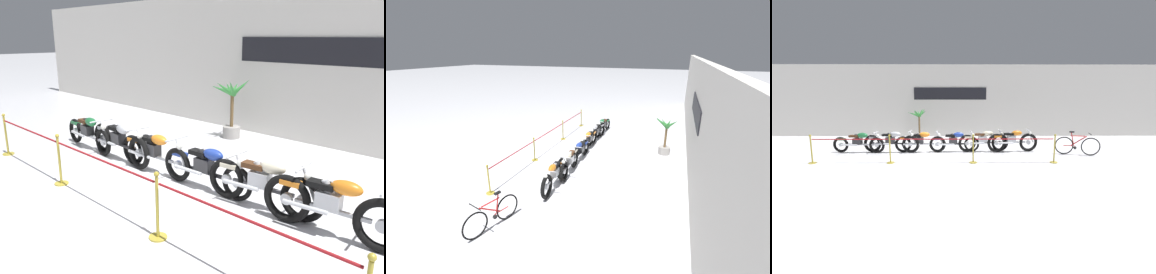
# 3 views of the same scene
# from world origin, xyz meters

# --- Properties ---
(ground_plane) EXTENTS (120.00, 120.00, 0.00)m
(ground_plane) POSITION_xyz_m (0.00, 0.00, 0.00)
(ground_plane) COLOR silver
(back_wall) EXTENTS (28.00, 0.29, 4.20)m
(back_wall) POSITION_xyz_m (0.00, 5.12, 2.10)
(back_wall) COLOR silver
(back_wall) RESTS_ON ground
(motorcycle_green_0) EXTENTS (2.27, 0.62, 0.92)m
(motorcycle_green_0) POSITION_xyz_m (-3.32, 0.50, 0.45)
(motorcycle_green_0) COLOR black
(motorcycle_green_0) RESTS_ON ground
(motorcycle_silver_1) EXTENTS (2.44, 0.62, 0.96)m
(motorcycle_silver_1) POSITION_xyz_m (-1.92, 0.51, 0.47)
(motorcycle_silver_1) COLOR black
(motorcycle_silver_1) RESTS_ON ground
(motorcycle_orange_2) EXTENTS (2.19, 0.62, 0.93)m
(motorcycle_orange_2) POSITION_xyz_m (-0.69, 0.55, 0.46)
(motorcycle_orange_2) COLOR black
(motorcycle_orange_2) RESTS_ON ground
(motorcycle_blue_3) EXTENTS (2.17, 0.62, 0.91)m
(motorcycle_blue_3) POSITION_xyz_m (0.77, 0.64, 0.46)
(motorcycle_blue_3) COLOR black
(motorcycle_blue_3) RESTS_ON ground
(motorcycle_cream_4) EXTENTS (2.21, 0.62, 0.96)m
(motorcycle_cream_4) POSITION_xyz_m (2.04, 0.68, 0.48)
(motorcycle_cream_4) COLOR black
(motorcycle_cream_4) RESTS_ON ground
(motorcycle_orange_5) EXTENTS (2.22, 0.62, 0.98)m
(motorcycle_orange_5) POSITION_xyz_m (3.29, 0.62, 0.49)
(motorcycle_orange_5) COLOR black
(motorcycle_orange_5) RESTS_ON ground
(bicycle) EXTENTS (1.71, 0.59, 0.97)m
(bicycle) POSITION_xyz_m (5.83, 0.02, 0.39)
(bicycle) COLOR black
(bicycle) RESTS_ON ground
(potted_palm_left_of_row) EXTENTS (1.05, 1.04, 1.80)m
(potted_palm_left_of_row) POSITION_xyz_m (-1.30, 4.00, 0.86)
(potted_palm_left_of_row) COLOR gray
(potted_palm_left_of_row) RESTS_ON ground
(stanchion_far_left) EXTENTS (8.87, 0.28, 1.05)m
(stanchion_far_left) POSITION_xyz_m (-1.30, -1.22, 0.72)
(stanchion_far_left) COLOR gold
(stanchion_far_left) RESTS_ON ground
(stanchion_mid_left) EXTENTS (0.28, 0.28, 1.05)m
(stanchion_mid_left) POSITION_xyz_m (-1.52, -1.22, 0.36)
(stanchion_mid_left) COLOR gold
(stanchion_mid_left) RESTS_ON ground
(stanchion_mid_right) EXTENTS (0.28, 0.28, 1.05)m
(stanchion_mid_right) POSITION_xyz_m (1.49, -1.22, 0.36)
(stanchion_mid_right) COLOR gold
(stanchion_mid_right) RESTS_ON ground
(stanchion_far_right) EXTENTS (0.28, 0.28, 1.05)m
(stanchion_far_right) POSITION_xyz_m (4.44, -1.22, 0.36)
(stanchion_far_right) COLOR gold
(stanchion_far_right) RESTS_ON ground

